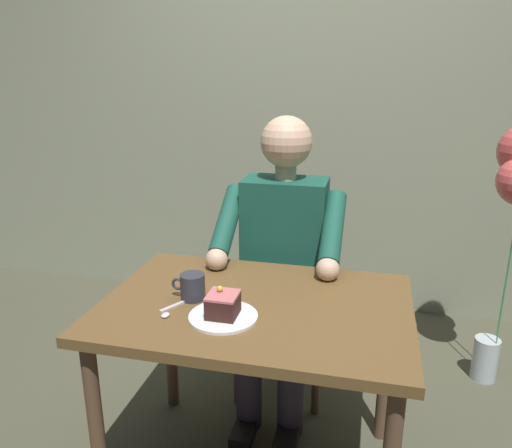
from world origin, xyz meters
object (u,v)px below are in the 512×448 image
(dining_table, at_px, (256,325))
(chair, at_px, (287,283))
(dessert_spoon, at_px, (169,311))
(cake_slice, at_px, (223,304))
(coffee_cup, at_px, (192,286))
(seated_person, at_px, (281,261))

(dining_table, height_order, chair, chair)
(chair, distance_m, dessert_spoon, 0.85)
(dining_table, relative_size, cake_slice, 10.26)
(chair, distance_m, cake_slice, 0.82)
(cake_slice, relative_size, coffee_cup, 0.85)
(dining_table, xyz_separation_m, cake_slice, (0.08, 0.13, 0.14))
(cake_slice, height_order, dessert_spoon, cake_slice)
(chair, xyz_separation_m, seated_person, (0.00, 0.17, 0.18))
(seated_person, distance_m, dessert_spoon, 0.66)
(coffee_cup, xyz_separation_m, dessert_spoon, (0.04, 0.11, -0.04))
(cake_slice, bearing_deg, dining_table, -120.05)
(coffee_cup, bearing_deg, cake_slice, 143.13)
(cake_slice, bearing_deg, seated_person, -97.12)
(dessert_spoon, bearing_deg, cake_slice, -179.46)
(seated_person, height_order, coffee_cup, seated_person)
(coffee_cup, bearing_deg, seated_person, -113.78)
(chair, height_order, dessert_spoon, chair)
(dining_table, bearing_deg, coffee_cup, 5.96)
(dining_table, height_order, seated_person, seated_person)
(chair, height_order, seated_person, seated_person)
(dining_table, bearing_deg, dessert_spoon, 26.99)
(dining_table, relative_size, coffee_cup, 8.72)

